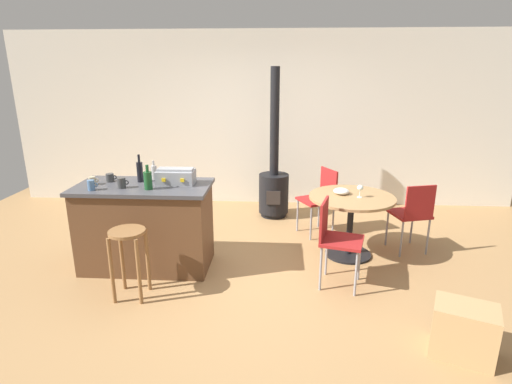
# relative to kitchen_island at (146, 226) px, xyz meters

# --- Properties ---
(ground_plane) EXTENTS (8.80, 8.80, 0.00)m
(ground_plane) POSITION_rel_kitchen_island_xyz_m (1.15, -0.05, -0.47)
(ground_plane) COLOR #A37A4C
(back_wall) EXTENTS (8.00, 0.10, 2.70)m
(back_wall) POSITION_rel_kitchen_island_xyz_m (1.15, 2.42, 0.88)
(back_wall) COLOR silver
(back_wall) RESTS_ON ground_plane
(kitchen_island) EXTENTS (1.43, 0.72, 0.94)m
(kitchen_island) POSITION_rel_kitchen_island_xyz_m (0.00, 0.00, 0.00)
(kitchen_island) COLOR brown
(kitchen_island) RESTS_ON ground_plane
(wooden_stool) EXTENTS (0.34, 0.34, 0.68)m
(wooden_stool) POSITION_rel_kitchen_island_xyz_m (0.04, -0.64, 0.03)
(wooden_stool) COLOR olive
(wooden_stool) RESTS_ON ground_plane
(dining_table) EXTENTS (0.97, 0.97, 0.73)m
(dining_table) POSITION_rel_kitchen_island_xyz_m (2.27, 0.41, 0.09)
(dining_table) COLOR black
(dining_table) RESTS_ON ground_plane
(folding_chair_near) EXTENTS (0.49, 0.49, 0.86)m
(folding_chair_near) POSITION_rel_kitchen_island_xyz_m (3.01, 0.54, 0.04)
(folding_chair_near) COLOR maroon
(folding_chair_near) RESTS_ON ground_plane
(folding_chair_far) EXTENTS (0.54, 0.54, 0.87)m
(folding_chair_far) POSITION_rel_kitchen_island_xyz_m (1.99, 1.09, 0.04)
(folding_chair_far) COLOR maroon
(folding_chair_far) RESTS_ON ground_plane
(folding_chair_left) EXTENTS (0.49, 0.49, 0.88)m
(folding_chair_left) POSITION_rel_kitchen_island_xyz_m (2.01, -0.28, 0.06)
(folding_chair_left) COLOR maroon
(folding_chair_left) RESTS_ON ground_plane
(wood_stove) EXTENTS (0.44, 0.45, 2.16)m
(wood_stove) POSITION_rel_kitchen_island_xyz_m (1.36, 1.72, 0.04)
(wood_stove) COLOR black
(wood_stove) RESTS_ON ground_plane
(toolbox) EXTENTS (0.39, 0.24, 0.17)m
(toolbox) POSITION_rel_kitchen_island_xyz_m (0.34, 0.07, 0.55)
(toolbox) COLOR gray
(toolbox) RESTS_ON kitchen_island
(bottle_0) EXTENTS (0.06, 0.06, 0.21)m
(bottle_0) POSITION_rel_kitchen_island_xyz_m (0.05, 0.25, 0.55)
(bottle_0) COLOR #B7B2AD
(bottle_0) RESTS_ON kitchen_island
(bottle_1) EXTENTS (0.07, 0.07, 0.30)m
(bottle_1) POSITION_rel_kitchen_island_xyz_m (-0.06, 0.13, 0.58)
(bottle_1) COLOR black
(bottle_1) RESTS_ON kitchen_island
(bottle_2) EXTENTS (0.08, 0.08, 0.25)m
(bottle_2) POSITION_rel_kitchen_island_xyz_m (0.11, -0.15, 0.57)
(bottle_2) COLOR #194C23
(bottle_2) RESTS_ON kitchen_island
(cup_0) EXTENTS (0.12, 0.08, 0.09)m
(cup_0) POSITION_rel_kitchen_island_xyz_m (-0.40, 0.11, 0.51)
(cup_0) COLOR #383838
(cup_0) RESTS_ON kitchen_island
(cup_1) EXTENTS (0.12, 0.08, 0.11)m
(cup_1) POSITION_rel_kitchen_island_xyz_m (-0.17, -0.12, 0.52)
(cup_1) COLOR #383838
(cup_1) RESTS_ON kitchen_island
(cup_2) EXTENTS (0.11, 0.07, 0.09)m
(cup_2) POSITION_rel_kitchen_island_xyz_m (-0.53, -0.02, 0.51)
(cup_2) COLOR tan
(cup_2) RESTS_ON kitchen_island
(cup_3) EXTENTS (0.11, 0.07, 0.11)m
(cup_3) POSITION_rel_kitchen_island_xyz_m (-0.45, -0.22, 0.52)
(cup_3) COLOR #4C7099
(cup_3) RESTS_ON kitchen_island
(wine_glass) EXTENTS (0.07, 0.07, 0.14)m
(wine_glass) POSITION_rel_kitchen_island_xyz_m (2.35, 0.37, 0.37)
(wine_glass) COLOR silver
(wine_glass) RESTS_ON dining_table
(serving_bowl) EXTENTS (0.18, 0.18, 0.07)m
(serving_bowl) POSITION_rel_kitchen_island_xyz_m (2.16, 0.49, 0.29)
(serving_bowl) COLOR white
(serving_bowl) RESTS_ON dining_table
(cardboard_box) EXTENTS (0.54, 0.47, 0.41)m
(cardboard_box) POSITION_rel_kitchen_island_xyz_m (2.87, -1.31, -0.26)
(cardboard_box) COLOR tan
(cardboard_box) RESTS_ON ground_plane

